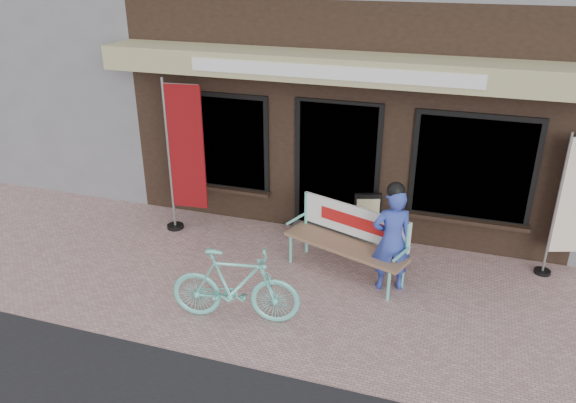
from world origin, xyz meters
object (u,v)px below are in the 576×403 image
(bicycle, at_px, (235,286))
(menu_stand, at_px, (367,218))
(nobori_cream, at_px, (572,204))
(nobori_red, at_px, (184,156))
(person, at_px, (392,238))
(bench, at_px, (349,236))

(bicycle, bearing_deg, menu_stand, -34.43)
(bicycle, xyz_separation_m, nobori_cream, (3.95, 2.43, 0.60))
(nobori_cream, relative_size, menu_stand, 2.52)
(nobori_red, bearing_deg, menu_stand, 3.40)
(nobori_cream, height_order, menu_stand, nobori_cream)
(person, xyz_separation_m, bicycle, (-1.70, -1.31, -0.28))
(menu_stand, bearing_deg, nobori_red, 170.61)
(bicycle, height_order, nobori_red, nobori_red)
(nobori_cream, bearing_deg, menu_stand, 160.05)
(bench, relative_size, nobori_cream, 0.88)
(person, distance_m, bicycle, 2.16)
(bench, height_order, bicycle, bench)
(nobori_red, height_order, menu_stand, nobori_red)
(nobori_red, bearing_deg, nobori_cream, -1.80)
(nobori_cream, bearing_deg, person, -172.12)
(bench, relative_size, bicycle, 1.15)
(nobori_cream, distance_m, menu_stand, 2.87)
(nobori_cream, bearing_deg, bench, 178.48)
(bicycle, xyz_separation_m, nobori_red, (-1.70, 2.03, 0.81))
(bench, distance_m, menu_stand, 0.96)
(person, bearing_deg, nobori_cream, 6.01)
(bench, height_order, person, person)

